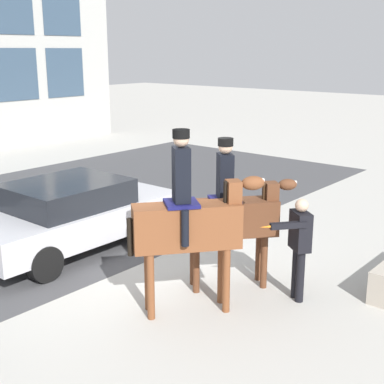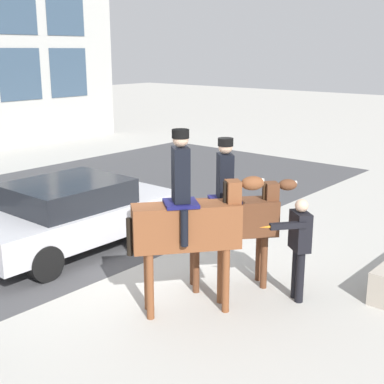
{
  "view_description": "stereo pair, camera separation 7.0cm",
  "coord_description": "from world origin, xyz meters",
  "px_view_note": "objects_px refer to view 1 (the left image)",
  "views": [
    {
      "loc": [
        -6.14,
        -6.01,
        3.76
      ],
      "look_at": [
        0.13,
        -0.76,
        1.58
      ],
      "focal_mm": 50.0,
      "sensor_mm": 36.0,
      "label": 1
    },
    {
      "loc": [
        -6.09,
        -6.06,
        3.76
      ],
      "look_at": [
        0.13,
        -0.76,
        1.58
      ],
      "focal_mm": 50.0,
      "sensor_mm": 36.0,
      "label": 2
    }
  ],
  "objects_px": {
    "street_car_near_lane": "(71,213)",
    "mounted_horse_companion": "(231,214)",
    "mounted_horse_lead": "(189,221)",
    "pedestrian_bystander": "(299,242)"
  },
  "relations": [
    {
      "from": "street_car_near_lane",
      "to": "mounted_horse_companion",
      "type": "bearing_deg",
      "value": -80.51
    },
    {
      "from": "mounted_horse_lead",
      "to": "mounted_horse_companion",
      "type": "height_order",
      "value": "mounted_horse_lead"
    },
    {
      "from": "mounted_horse_companion",
      "to": "pedestrian_bystander",
      "type": "distance_m",
      "value": 1.16
    },
    {
      "from": "mounted_horse_lead",
      "to": "street_car_near_lane",
      "type": "bearing_deg",
      "value": 120.09
    },
    {
      "from": "mounted_horse_lead",
      "to": "pedestrian_bystander",
      "type": "bearing_deg",
      "value": 0.5
    },
    {
      "from": "mounted_horse_companion",
      "to": "street_car_near_lane",
      "type": "relative_size",
      "value": 0.58
    },
    {
      "from": "mounted_horse_lead",
      "to": "street_car_near_lane",
      "type": "relative_size",
      "value": 0.65
    },
    {
      "from": "pedestrian_bystander",
      "to": "street_car_near_lane",
      "type": "xyz_separation_m",
      "value": [
        -0.82,
        4.47,
        -0.24
      ]
    },
    {
      "from": "mounted_horse_lead",
      "to": "pedestrian_bystander",
      "type": "relative_size",
      "value": 1.67
    },
    {
      "from": "mounted_horse_lead",
      "to": "pedestrian_bystander",
      "type": "height_order",
      "value": "mounted_horse_lead"
    }
  ]
}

